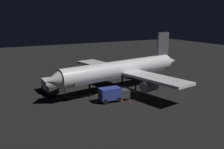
{
  "coord_description": "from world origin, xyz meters",
  "views": [
    {
      "loc": [
        -47.18,
        27.45,
        15.61
      ],
      "look_at": [
        0.0,
        2.0,
        3.5
      ],
      "focal_mm": 42.64,
      "sensor_mm": 36.0,
      "label": 1
    }
  ],
  "objects": [
    {
      "name": "apron_guide_stripe",
      "position": [
        -1.41,
        4.0,
        0.0
      ],
      "size": [
        4.46,
        20.11,
        0.01
      ],
      "primitive_type": "cube",
      "rotation": [
        0.0,
        0.0,
        -0.21
      ],
      "color": "gold",
      "rests_on": "ground_plane"
    },
    {
      "name": "airliner",
      "position": [
        0.11,
        -0.58,
        4.22
      ],
      "size": [
        31.93,
        34.91,
        11.58
      ],
      "color": "white",
      "rests_on": "ground_plane"
    },
    {
      "name": "traffic_cone_near_left",
      "position": [
        -8.62,
        3.06,
        0.25
      ],
      "size": [
        0.5,
        0.5,
        0.55
      ],
      "color": "#EA590F",
      "rests_on": "ground_plane"
    },
    {
      "name": "ground_plane",
      "position": [
        0.0,
        0.0,
        -0.1
      ],
      "size": [
        180.0,
        180.0,
        0.2
      ],
      "primitive_type": "cube",
      "color": "black"
    },
    {
      "name": "traffic_cone_under_wing",
      "position": [
        7.19,
        6.36,
        0.25
      ],
      "size": [
        0.5,
        0.5,
        0.55
      ],
      "color": "#EA590F",
      "rests_on": "ground_plane"
    },
    {
      "name": "catering_truck",
      "position": [
        -6.09,
        5.16,
        1.31
      ],
      "size": [
        2.41,
        5.7,
        2.61
      ],
      "color": "navy",
      "rests_on": "ground_plane"
    },
    {
      "name": "baggage_truck",
      "position": [
        4.99,
        13.82,
        1.32
      ],
      "size": [
        6.2,
        2.33,
        2.59
      ],
      "color": "silver",
      "rests_on": "ground_plane"
    },
    {
      "name": "ground_crew_worker",
      "position": [
        3.9,
        11.05,
        0.89
      ],
      "size": [
        0.4,
        0.4,
        1.74
      ],
      "color": "black",
      "rests_on": "ground_plane"
    },
    {
      "name": "traffic_cone_near_right",
      "position": [
        -1.39,
        11.01,
        0.25
      ],
      "size": [
        0.5,
        0.5,
        0.55
      ],
      "color": "#EA590F",
      "rests_on": "ground_plane"
    },
    {
      "name": "traffic_cone_far",
      "position": [
        -7.07,
        3.76,
        0.25
      ],
      "size": [
        0.5,
        0.5,
        0.55
      ],
      "color": "#EA590F",
      "rests_on": "ground_plane"
    }
  ]
}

